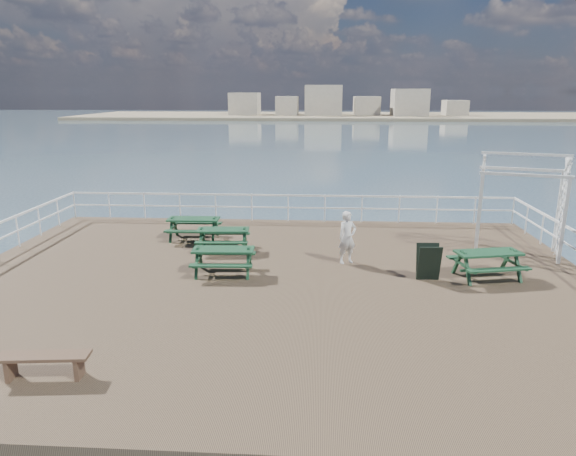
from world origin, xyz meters
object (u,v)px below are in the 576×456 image
at_px(picnic_table_a, 223,256).
at_px(flat_bench_near, 44,361).
at_px(person, 347,237).
at_px(trellis_arbor, 520,210).
at_px(picnic_table_c, 488,259).
at_px(picnic_table_d, 223,235).
at_px(picnic_table_b, 194,224).

relative_size(picnic_table_a, flat_bench_near, 1.08).
distance_m(flat_bench_near, person, 9.04).
bearing_deg(person, trellis_arbor, -13.33).
relative_size(picnic_table_c, picnic_table_d, 1.16).
bearing_deg(picnic_table_d, trellis_arbor, -2.09).
bearing_deg(picnic_table_b, picnic_table_d, -44.95).
xyz_separation_m(trellis_arbor, person, (-5.49, -1.31, -0.63)).
xyz_separation_m(picnic_table_b, person, (5.27, -2.28, 0.25)).
height_order(picnic_table_d, flat_bench_near, picnic_table_d).
height_order(picnic_table_c, person, person).
xyz_separation_m(picnic_table_b, picnic_table_c, (9.12, -3.35, 0.00)).
bearing_deg(person, picnic_table_a, 171.67).
xyz_separation_m(picnic_table_a, picnic_table_b, (-1.70, 3.46, 0.01)).
distance_m(picnic_table_c, picnic_table_d, 8.13).
xyz_separation_m(picnic_table_c, trellis_arbor, (1.63, 2.38, 0.88)).
height_order(picnic_table_c, picnic_table_d, picnic_table_c).
distance_m(picnic_table_b, picnic_table_d, 1.77).
xyz_separation_m(picnic_table_b, picnic_table_d, (1.27, -1.22, -0.03)).
height_order(trellis_arbor, person, trellis_arbor).
height_order(picnic_table_c, trellis_arbor, trellis_arbor).
bearing_deg(picnic_table_c, picnic_table_a, 168.46).
xyz_separation_m(picnic_table_d, flat_bench_near, (-1.81, -7.96, -0.17)).
xyz_separation_m(picnic_table_b, trellis_arbor, (10.76, -0.97, 0.88)).
bearing_deg(flat_bench_near, person, 44.08).
bearing_deg(picnic_table_b, flat_bench_near, -94.44).
bearing_deg(trellis_arbor, person, -149.88).
relative_size(picnic_table_d, person, 1.10).
distance_m(picnic_table_b, flat_bench_near, 9.20).
bearing_deg(picnic_table_c, person, 152.05).
bearing_deg(picnic_table_c, picnic_table_b, 147.44).
bearing_deg(person, flat_bench_near, -156.74).
bearing_deg(trellis_arbor, picnic_table_c, -107.75).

